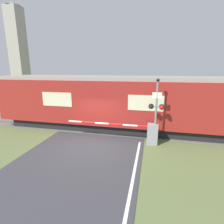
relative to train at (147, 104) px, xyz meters
name	(u,v)px	position (x,y,z in m)	size (l,w,h in m)	color
ground_plane	(91,145)	(-2.95, -3.24, -1.94)	(80.00, 80.00, 0.00)	#5B6B3D
track_bed	(105,127)	(-2.95, 0.00, -1.91)	(36.00, 3.20, 0.13)	#666056
train	(147,104)	(0.00, 0.00, 0.00)	(21.37, 3.21, 3.78)	black
crossing_barrier	(145,132)	(0.05, -2.27, -1.25)	(5.62, 0.44, 1.22)	gray
signal_post	(156,108)	(0.61, -2.24, 0.21)	(0.87, 0.26, 3.78)	gray
distant_building	(18,48)	(-25.90, 19.13, 6.41)	(2.89, 2.89, 16.53)	#9E998E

